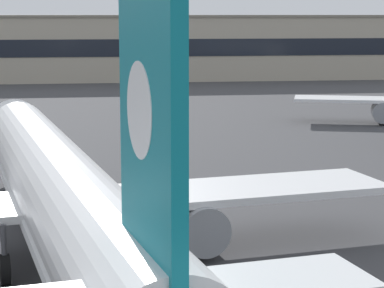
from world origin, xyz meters
name	(u,v)px	position (x,y,z in m)	size (l,w,h in m)	color
taxiway_centreline	(125,186)	(0.00, 30.00, 0.00)	(0.30, 180.00, 0.01)	yellow
airliner_foreground	(60,191)	(-3.72, 14.18, 3.37)	(32.35, 41.33, 11.65)	white
safety_cone_by_nose_gear	(84,180)	(-2.67, 30.97, 0.26)	(0.44, 0.44, 0.55)	orange
terminal_building	(95,48)	(-0.40, 112.67, 5.46)	(123.73, 12.40, 10.90)	#B2A893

